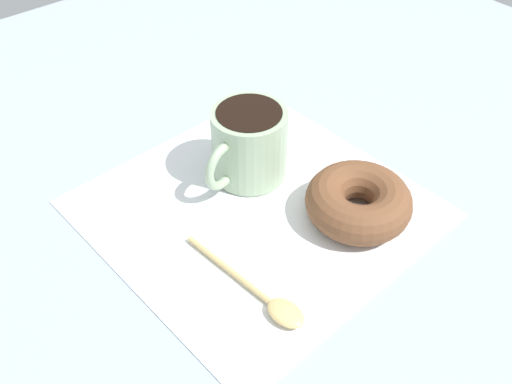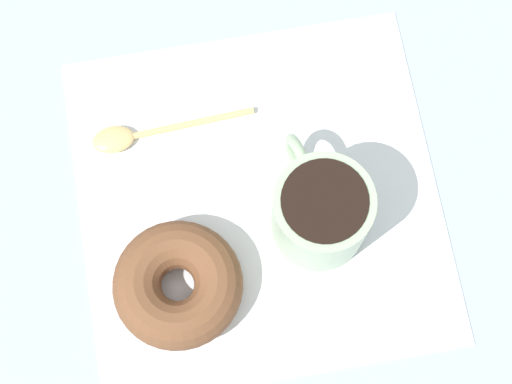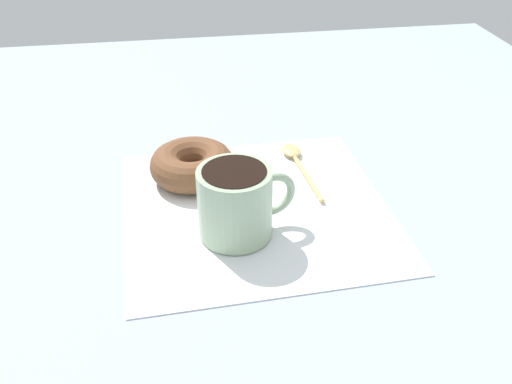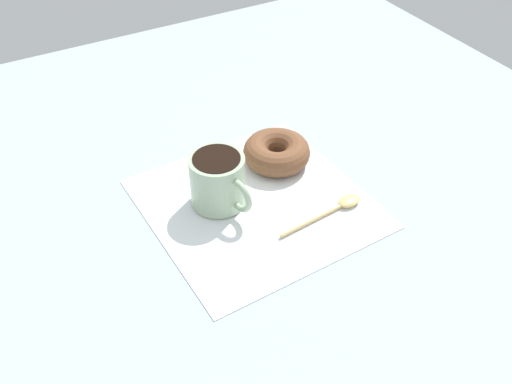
# 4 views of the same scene
# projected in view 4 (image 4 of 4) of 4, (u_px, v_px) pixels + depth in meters

# --- Properties ---
(ground_plane) EXTENTS (1.20, 1.20, 0.02)m
(ground_plane) POSITION_uv_depth(u_px,v_px,m) (270.00, 200.00, 0.84)
(ground_plane) COLOR #99A8B7
(napkin) EXTENTS (0.31, 0.31, 0.00)m
(napkin) POSITION_uv_depth(u_px,v_px,m) (256.00, 203.00, 0.82)
(napkin) COLOR white
(napkin) RESTS_ON ground_plane
(coffee_cup) EXTENTS (0.08, 0.11, 0.08)m
(coffee_cup) POSITION_uv_depth(u_px,v_px,m) (219.00, 180.00, 0.79)
(coffee_cup) COLOR #9EB793
(coffee_cup) RESTS_ON napkin
(donut) EXTENTS (0.10, 0.10, 0.04)m
(donut) POSITION_uv_depth(u_px,v_px,m) (277.00, 152.00, 0.88)
(donut) COLOR brown
(donut) RESTS_ON napkin
(spoon) EXTENTS (0.14, 0.03, 0.01)m
(spoon) POSITION_uv_depth(u_px,v_px,m) (338.00, 206.00, 0.81)
(spoon) COLOR #D8B772
(spoon) RESTS_ON napkin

